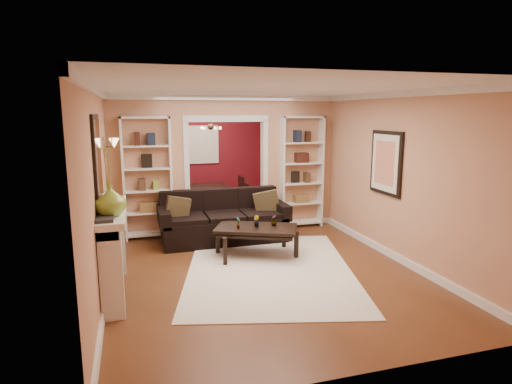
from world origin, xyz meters
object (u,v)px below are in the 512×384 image
object	(u,v)px
fireplace	(115,252)
bookshelf_right	(301,172)
sofa	(224,217)
coffee_table	(256,241)
bookshelf_left	(147,179)
dining_table	(212,202)

from	to	relation	value
fireplace	bookshelf_right	bearing A→B (deg)	34.80
sofa	coffee_table	size ratio (longest dim) A/B	1.80
bookshelf_left	bookshelf_right	bearing A→B (deg)	0.00
coffee_table	dining_table	xyz separation A→B (m)	(-0.17, 3.11, 0.06)
fireplace	dining_table	distance (m)	4.55
sofa	dining_table	world-z (taller)	sofa
bookshelf_right	fireplace	bearing A→B (deg)	-145.20
sofa	fireplace	distance (m)	2.70
fireplace	dining_table	xyz separation A→B (m)	(2.03, 4.06, -0.27)
bookshelf_right	bookshelf_left	bearing A→B (deg)	180.00
coffee_table	dining_table	bearing A→B (deg)	117.68
sofa	coffee_table	world-z (taller)	sofa
coffee_table	bookshelf_left	size ratio (longest dim) A/B	0.57
bookshelf_right	sofa	bearing A→B (deg)	-161.94
coffee_table	bookshelf_right	size ratio (longest dim) A/B	0.57
sofa	bookshelf_right	world-z (taller)	bookshelf_right
bookshelf_left	bookshelf_right	size ratio (longest dim) A/B	1.00
fireplace	dining_table	world-z (taller)	fireplace
coffee_table	dining_table	size ratio (longest dim) A/B	0.74
coffee_table	bookshelf_right	xyz separation A→B (m)	(1.44, 1.58, 0.90)
coffee_table	fireplace	size ratio (longest dim) A/B	0.78
coffee_table	bookshelf_left	world-z (taller)	bookshelf_left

